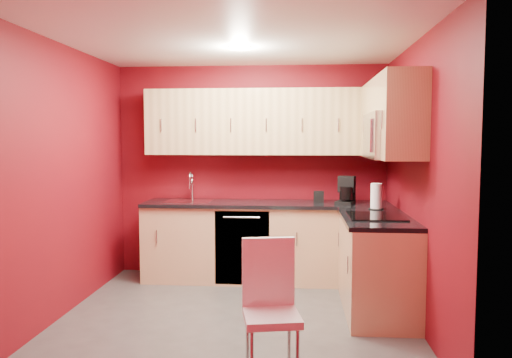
# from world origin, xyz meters

# --- Properties ---
(floor) EXTENTS (3.20, 3.20, 0.00)m
(floor) POSITION_xyz_m (0.00, 0.00, 0.00)
(floor) COLOR #4D4A48
(floor) RESTS_ON ground
(ceiling) EXTENTS (3.20, 3.20, 0.00)m
(ceiling) POSITION_xyz_m (0.00, 0.00, 2.50)
(ceiling) COLOR white
(ceiling) RESTS_ON wall_back
(wall_back) EXTENTS (3.20, 0.00, 3.20)m
(wall_back) POSITION_xyz_m (0.00, 1.50, 1.25)
(wall_back) COLOR maroon
(wall_back) RESTS_ON floor
(wall_front) EXTENTS (3.20, 0.00, 3.20)m
(wall_front) POSITION_xyz_m (0.00, -1.50, 1.25)
(wall_front) COLOR maroon
(wall_front) RESTS_ON floor
(wall_left) EXTENTS (0.00, 3.00, 3.00)m
(wall_left) POSITION_xyz_m (-1.60, 0.00, 1.25)
(wall_left) COLOR maroon
(wall_left) RESTS_ON floor
(wall_right) EXTENTS (0.00, 3.00, 3.00)m
(wall_right) POSITION_xyz_m (1.60, 0.00, 1.25)
(wall_right) COLOR maroon
(wall_right) RESTS_ON floor
(base_cabinets_back) EXTENTS (2.80, 0.60, 0.87)m
(base_cabinets_back) POSITION_xyz_m (0.20, 1.20, 0.43)
(base_cabinets_back) COLOR tan
(base_cabinets_back) RESTS_ON floor
(base_cabinets_right) EXTENTS (0.60, 1.30, 0.87)m
(base_cabinets_right) POSITION_xyz_m (1.30, 0.25, 0.43)
(base_cabinets_right) COLOR tan
(base_cabinets_right) RESTS_ON floor
(countertop_back) EXTENTS (2.80, 0.63, 0.04)m
(countertop_back) POSITION_xyz_m (0.20, 1.19, 0.89)
(countertop_back) COLOR black
(countertop_back) RESTS_ON base_cabinets_back
(countertop_right) EXTENTS (0.63, 1.27, 0.04)m
(countertop_right) POSITION_xyz_m (1.29, 0.23, 0.89)
(countertop_right) COLOR black
(countertop_right) RESTS_ON base_cabinets_right
(upper_cabinets_back) EXTENTS (2.80, 0.35, 0.75)m
(upper_cabinets_back) POSITION_xyz_m (0.20, 1.32, 1.83)
(upper_cabinets_back) COLOR tan
(upper_cabinets_back) RESTS_ON wall_back
(upper_cabinets_right) EXTENTS (0.35, 1.55, 0.75)m
(upper_cabinets_right) POSITION_xyz_m (1.42, 0.44, 1.89)
(upper_cabinets_right) COLOR tan
(upper_cabinets_right) RESTS_ON wall_right
(microwave) EXTENTS (0.42, 0.76, 0.42)m
(microwave) POSITION_xyz_m (1.39, 0.20, 1.66)
(microwave) COLOR silver
(microwave) RESTS_ON upper_cabinets_right
(cooktop) EXTENTS (0.50, 0.55, 0.01)m
(cooktop) POSITION_xyz_m (1.28, 0.20, 0.92)
(cooktop) COLOR black
(cooktop) RESTS_ON countertop_right
(sink) EXTENTS (0.52, 0.42, 0.35)m
(sink) POSITION_xyz_m (-0.70, 1.20, 0.94)
(sink) COLOR silver
(sink) RESTS_ON countertop_back
(dishwasher_front) EXTENTS (0.60, 0.02, 0.82)m
(dishwasher_front) POSITION_xyz_m (-0.05, 0.91, 0.43)
(dishwasher_front) COLOR black
(dishwasher_front) RESTS_ON base_cabinets_back
(downlight) EXTENTS (0.20, 0.20, 0.01)m
(downlight) POSITION_xyz_m (0.00, 0.30, 2.48)
(downlight) COLOR white
(downlight) RESTS_ON ceiling
(coffee_maker) EXTENTS (0.26, 0.29, 0.31)m
(coffee_maker) POSITION_xyz_m (1.08, 1.12, 1.06)
(coffee_maker) COLOR black
(coffee_maker) RESTS_ON countertop_back
(napkin_holder) EXTENTS (0.12, 0.12, 0.13)m
(napkin_holder) POSITION_xyz_m (0.80, 1.25, 0.97)
(napkin_holder) COLOR black
(napkin_holder) RESTS_ON countertop_back
(paper_towel) EXTENTS (0.20, 0.20, 0.27)m
(paper_towel) POSITION_xyz_m (1.36, 0.70, 1.04)
(paper_towel) COLOR white
(paper_towel) RESTS_ON countertop_right
(dining_chair) EXTENTS (0.44, 0.46, 0.93)m
(dining_chair) POSITION_xyz_m (0.38, -1.13, 0.46)
(dining_chair) COLOR silver
(dining_chair) RESTS_ON floor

